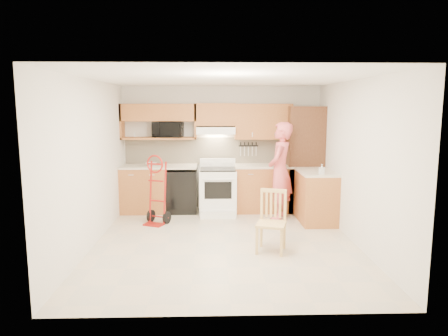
{
  "coord_description": "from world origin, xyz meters",
  "views": [
    {
      "loc": [
        -0.19,
        -6.12,
        2.1
      ],
      "look_at": [
        0.0,
        0.5,
        1.1
      ],
      "focal_mm": 32.8,
      "sensor_mm": 36.0,
      "label": 1
    }
  ],
  "objects_px": {
    "microwave": "(168,129)",
    "range": "(218,187)",
    "dining_chair": "(271,222)",
    "hand_truck": "(156,193)",
    "person": "(280,171)"
  },
  "relations": [
    {
      "from": "hand_truck",
      "to": "range",
      "type": "bearing_deg",
      "value": 55.0
    },
    {
      "from": "microwave",
      "to": "range",
      "type": "height_order",
      "value": "microwave"
    },
    {
      "from": "range",
      "to": "person",
      "type": "height_order",
      "value": "person"
    },
    {
      "from": "microwave",
      "to": "person",
      "type": "xyz_separation_m",
      "value": [
        2.14,
        -0.74,
        -0.74
      ]
    },
    {
      "from": "microwave",
      "to": "person",
      "type": "relative_size",
      "value": 0.32
    },
    {
      "from": "person",
      "to": "dining_chair",
      "type": "xyz_separation_m",
      "value": [
        -0.41,
        -1.76,
        -0.46
      ]
    },
    {
      "from": "range",
      "to": "microwave",
      "type": "bearing_deg",
      "value": 161.24
    },
    {
      "from": "microwave",
      "to": "dining_chair",
      "type": "relative_size",
      "value": 0.65
    },
    {
      "from": "microwave",
      "to": "person",
      "type": "bearing_deg",
      "value": -13.9
    },
    {
      "from": "microwave",
      "to": "dining_chair",
      "type": "height_order",
      "value": "microwave"
    },
    {
      "from": "hand_truck",
      "to": "microwave",
      "type": "bearing_deg",
      "value": 105.8
    },
    {
      "from": "person",
      "to": "dining_chair",
      "type": "height_order",
      "value": "person"
    },
    {
      "from": "microwave",
      "to": "person",
      "type": "distance_m",
      "value": 2.38
    },
    {
      "from": "range",
      "to": "hand_truck",
      "type": "distance_m",
      "value": 1.32
    },
    {
      "from": "range",
      "to": "person",
      "type": "bearing_deg",
      "value": -19.11
    }
  ]
}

